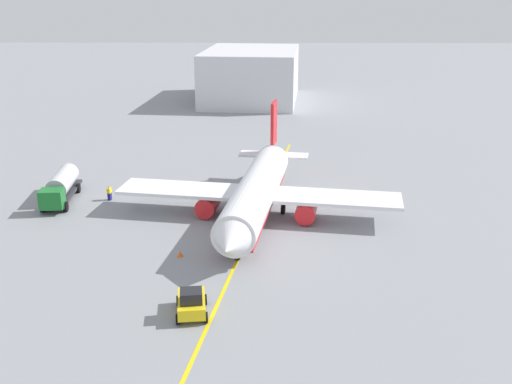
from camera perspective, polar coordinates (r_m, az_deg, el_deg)
ground_plane at (r=61.83m, az=0.00°, el=-2.62°), size 400.00×400.00×0.00m
airplane at (r=61.27m, az=0.07°, el=-0.06°), size 30.70×30.00×9.93m
fuel_tanker at (r=70.01m, az=-18.29°, el=0.52°), size 10.18×3.43×3.15m
pushback_tug at (r=44.56m, az=-6.23°, el=-10.52°), size 3.81×2.69×2.20m
refueling_worker at (r=69.04m, az=-13.94°, el=-0.10°), size 0.59×0.47×1.71m
safety_cone_nose at (r=53.86m, az=-7.31°, el=-5.91°), size 0.52×0.52×0.58m
distant_hangar at (r=126.30m, az=-0.47°, el=11.18°), size 28.64×21.01×10.52m
taxi_line_marking at (r=61.83m, az=0.00°, el=-2.62°), size 61.37×9.90×0.01m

